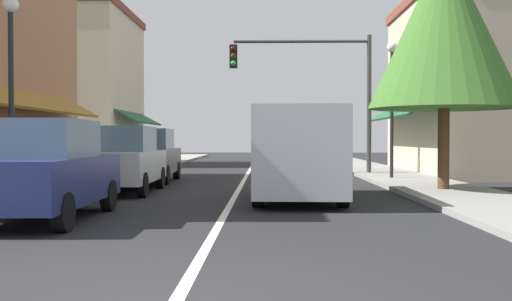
% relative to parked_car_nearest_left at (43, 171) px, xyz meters
% --- Properties ---
extents(ground_plane, '(80.00, 80.00, 0.00)m').
position_rel_parked_car_nearest_left_xyz_m(ground_plane, '(3.12, 12.41, -0.88)').
color(ground_plane, black).
extents(sidewalk_left, '(2.60, 56.00, 0.12)m').
position_rel_parked_car_nearest_left_xyz_m(sidewalk_left, '(-2.38, 12.41, -0.82)').
color(sidewalk_left, gray).
rests_on(sidewalk_left, ground).
extents(sidewalk_right, '(2.60, 56.00, 0.12)m').
position_rel_parked_car_nearest_left_xyz_m(sidewalk_right, '(8.62, 12.41, -0.82)').
color(sidewalk_right, gray).
rests_on(sidewalk_right, ground).
extents(lane_center_stripe, '(0.14, 52.00, 0.01)m').
position_rel_parked_car_nearest_left_xyz_m(lane_center_stripe, '(3.12, 12.41, -0.88)').
color(lane_center_stripe, silver).
rests_on(lane_center_stripe, ground).
extents(storefront_right_block, '(7.09, 10.20, 7.45)m').
position_rel_parked_car_nearest_left_xyz_m(storefront_right_block, '(12.81, 14.41, 2.85)').
color(storefront_right_block, '#BCAD8E').
rests_on(storefront_right_block, ground).
extents(storefront_far_left, '(6.47, 8.20, 8.52)m').
position_rel_parked_car_nearest_left_xyz_m(storefront_far_left, '(-6.25, 22.41, 3.38)').
color(storefront_far_left, beige).
rests_on(storefront_far_left, ground).
extents(parked_car_nearest_left, '(1.81, 4.11, 1.77)m').
position_rel_parked_car_nearest_left_xyz_m(parked_car_nearest_left, '(0.00, 0.00, 0.00)').
color(parked_car_nearest_left, navy).
rests_on(parked_car_nearest_left, ground).
extents(parked_car_second_left, '(1.84, 4.13, 1.77)m').
position_rel_parked_car_nearest_left_xyz_m(parked_car_second_left, '(0.06, 5.45, 0.00)').
color(parked_car_second_left, '#B7BABF').
rests_on(parked_car_second_left, ground).
extents(parked_car_third_left, '(1.86, 4.14, 1.77)m').
position_rel_parked_car_nearest_left_xyz_m(parked_car_third_left, '(-0.05, 9.41, 0.00)').
color(parked_car_third_left, '#4C5156').
rests_on(parked_car_third_left, ground).
extents(van_in_lane, '(2.11, 5.23, 2.12)m').
position_rel_parked_car_nearest_left_xyz_m(van_in_lane, '(4.67, 3.67, 0.27)').
color(van_in_lane, '#B2B7BC').
rests_on(van_in_lane, ground).
extents(traffic_signal_mast_arm, '(5.55, 0.50, 5.50)m').
position_rel_parked_car_nearest_left_xyz_m(traffic_signal_mast_arm, '(5.96, 13.05, 2.92)').
color(traffic_signal_mast_arm, '#333333').
rests_on(traffic_signal_mast_arm, ground).
extents(street_lamp_left_near, '(0.36, 0.36, 4.64)m').
position_rel_parked_car_nearest_left_xyz_m(street_lamp_left_near, '(-1.85, 3.00, 2.26)').
color(street_lamp_left_near, black).
rests_on(street_lamp_left_near, ground).
extents(street_lamp_right_mid, '(0.36, 0.36, 4.73)m').
position_rel_parked_car_nearest_left_xyz_m(street_lamp_right_mid, '(8.17, 10.02, 2.31)').
color(street_lamp_right_mid, black).
rests_on(street_lamp_right_mid, ground).
extents(tree_right_near, '(3.95, 3.95, 6.58)m').
position_rel_parked_car_nearest_left_xyz_m(tree_right_near, '(8.57, 5.40, 3.51)').
color(tree_right_near, '#4C331E').
rests_on(tree_right_near, ground).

